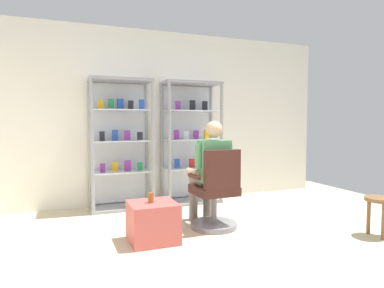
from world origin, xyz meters
TOP-DOWN VIEW (x-y plane):
  - ground_plane at (0.00, 0.00)m, footprint 7.20×7.20m
  - back_wall at (0.00, 3.00)m, footprint 6.00×0.10m
  - display_cabinet_left at (-0.55, 2.76)m, footprint 0.90×0.45m
  - display_cabinet_right at (0.55, 2.76)m, footprint 0.90×0.45m
  - office_chair at (0.34, 1.34)m, footprint 0.57×0.56m
  - seated_shopkeeper at (0.33, 1.50)m, footprint 0.49×0.57m
  - storage_crate at (-0.48, 1.20)m, footprint 0.49×0.48m
  - tea_glass at (-0.50, 1.19)m, footprint 0.06×0.06m
  - wooden_stool at (1.93, 0.45)m, footprint 0.32×0.32m

SIDE VIEW (x-z plane):
  - ground_plane at x=0.00m, z-range 0.00..0.00m
  - storage_crate at x=-0.48m, z-range 0.00..0.42m
  - wooden_stool at x=1.93m, z-range 0.13..0.57m
  - office_chair at x=0.34m, z-range -0.09..0.87m
  - tea_glass at x=-0.50m, z-range 0.42..0.53m
  - seated_shopkeeper at x=0.33m, z-range 0.07..1.36m
  - display_cabinet_right at x=0.55m, z-range 0.01..1.91m
  - display_cabinet_left at x=-0.55m, z-range 0.02..1.92m
  - back_wall at x=0.00m, z-range 0.00..2.70m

